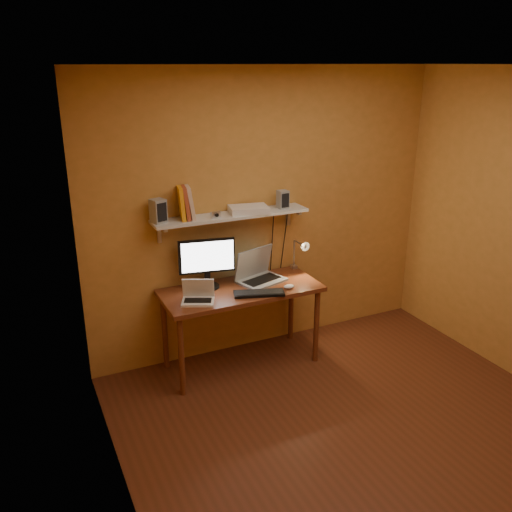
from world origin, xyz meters
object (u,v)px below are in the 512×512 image
netbook (198,295)px  wall_shelf (231,216)px  router (249,209)px  desk (241,297)px  speaker_right (283,199)px  shelf_camera (216,215)px  monitor (207,261)px  desk_lamp (300,251)px  keyboard (259,293)px  speaker_left (158,211)px  mouse (289,287)px  laptop (258,272)px

netbook → wall_shelf: bearing=59.1°
wall_shelf → router: router is taller
desk → netbook: (-0.43, -0.10, 0.14)m
speaker_right → shelf_camera: size_ratio=1.73×
monitor → desk_lamp: 0.92m
speaker_right → shelf_camera: 0.67m
keyboard → shelf_camera: size_ratio=4.58×
speaker_left → speaker_right: size_ratio=1.20×
monitor → keyboard: monitor is taller
speaker_right → router: speaker_right is taller
monitor → desk_lamp: monitor is taller
keyboard → speaker_right: speaker_right is taller
speaker_left → shelf_camera: 0.48m
mouse → desk_lamp: bearing=53.9°
netbook → desk_lamp: desk_lamp is taller
netbook → router: bearing=50.1°
wall_shelf → router: 0.16m
netbook → desk_lamp: size_ratio=0.84×
desk_lamp → speaker_right: bearing=161.2°
wall_shelf → netbook: (-0.43, -0.29, -0.55)m
keyboard → speaker_left: 1.09m
desk → mouse: 0.43m
desk → shelf_camera: size_ratio=14.93×
keyboard → speaker_left: speaker_left is taller
desk_lamp → speaker_right: 0.53m
keyboard → shelf_camera: bearing=145.5°
laptop → speaker_right: bearing=-2.2°
speaker_left → router: (0.80, -0.03, -0.07)m
desk → keyboard: bearing=-65.9°
wall_shelf → speaker_right: speaker_right is taller
mouse → shelf_camera: bearing=155.9°
monitor → speaker_left: speaker_left is taller
wall_shelf → router: (0.16, -0.02, 0.04)m
keyboard → desk_lamp: size_ratio=1.15×
desk_lamp → shelf_camera: 0.94m
desk → speaker_left: (-0.64, 0.20, 0.81)m
netbook → speaker_right: bearing=41.7°
speaker_left → router: bearing=-19.5°
laptop → speaker_right: size_ratio=2.90×
netbook → speaker_left: (-0.21, 0.30, 0.67)m
mouse → router: size_ratio=0.29×
netbook → speaker_left: 0.76m
speaker_left → router: speaker_left is taller
wall_shelf → laptop: 0.58m
monitor → netbook: bearing=-114.7°
desk → router: bearing=48.7°
router → desk_lamp: bearing=-6.0°
monitor → router: bearing=15.2°
monitor → shelf_camera: shelf_camera is taller
keyboard → shelf_camera: 0.76m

